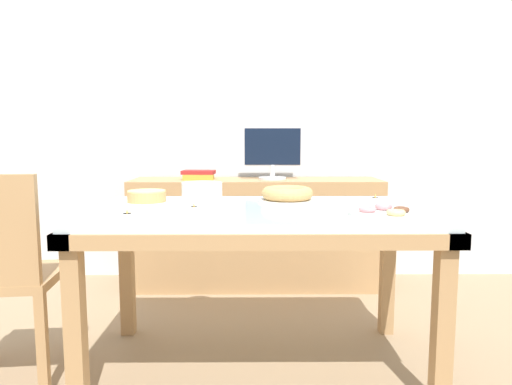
% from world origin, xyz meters
% --- Properties ---
extents(ground_plane, '(12.00, 12.00, 0.00)m').
position_xyz_m(ground_plane, '(0.00, 0.00, 0.00)').
color(ground_plane, '#997F60').
extents(wall_back, '(8.00, 0.10, 2.60)m').
position_xyz_m(wall_back, '(0.00, 1.51, 1.30)').
color(wall_back, silver).
rests_on(wall_back, ground).
extents(dining_table, '(1.56, 0.86, 0.76)m').
position_xyz_m(dining_table, '(0.00, 0.00, 0.67)').
color(dining_table, silver).
rests_on(dining_table, ground).
extents(chair, '(0.46, 0.46, 0.94)m').
position_xyz_m(chair, '(-1.09, -0.18, 0.52)').
color(chair, tan).
rests_on(chair, ground).
extents(sideboard, '(1.79, 0.44, 0.79)m').
position_xyz_m(sideboard, '(0.00, 1.21, 0.39)').
color(sideboard, tan).
rests_on(sideboard, ground).
extents(computer_monitor, '(0.42, 0.20, 0.38)m').
position_xyz_m(computer_monitor, '(0.12, 1.21, 0.98)').
color(computer_monitor, silver).
rests_on(computer_monitor, sideboard).
extents(book_stack, '(0.24, 0.19, 0.07)m').
position_xyz_m(book_stack, '(-0.42, 1.21, 0.82)').
color(book_stack, '#B29933').
rests_on(book_stack, sideboard).
extents(cake_chocolate_round, '(0.28, 0.28, 0.07)m').
position_xyz_m(cake_chocolate_round, '(-0.54, 0.12, 0.79)').
color(cake_chocolate_round, white).
rests_on(cake_chocolate_round, dining_table).
extents(cake_golden_bundt, '(0.29, 0.29, 0.07)m').
position_xyz_m(cake_golden_bundt, '(0.15, 0.19, 0.80)').
color(cake_golden_bundt, white).
rests_on(cake_golden_bundt, dining_table).
extents(pastry_platter, '(0.31, 0.31, 0.04)m').
position_xyz_m(pastry_platter, '(0.53, -0.21, 0.77)').
color(pastry_platter, white).
rests_on(pastry_platter, dining_table).
extents(plate_stack, '(0.21, 0.21, 0.09)m').
position_xyz_m(plate_stack, '(-0.29, 0.28, 0.81)').
color(plate_stack, white).
rests_on(plate_stack, dining_table).
extents(tealight_near_cakes, '(0.04, 0.04, 0.04)m').
position_xyz_m(tealight_near_cakes, '(-0.29, -0.08, 0.77)').
color(tealight_near_cakes, silver).
rests_on(tealight_near_cakes, dining_table).
extents(tealight_near_front, '(0.04, 0.04, 0.04)m').
position_xyz_m(tealight_near_front, '(0.60, 0.23, 0.77)').
color(tealight_near_front, silver).
rests_on(tealight_near_front, dining_table).
extents(tealight_centre, '(0.04, 0.04, 0.04)m').
position_xyz_m(tealight_centre, '(-0.53, -0.25, 0.77)').
color(tealight_centre, silver).
rests_on(tealight_centre, dining_table).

